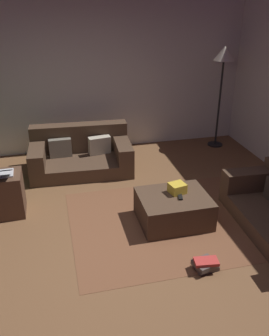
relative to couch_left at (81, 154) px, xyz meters
name	(u,v)px	position (x,y,z in m)	size (l,w,h in m)	color
ground_plane	(105,252)	(0.02, -2.25, -0.26)	(6.40, 6.40, 0.00)	brown
rear_partition	(73,79)	(0.02, 0.89, 1.04)	(6.40, 0.12, 2.60)	beige
couch_left	(81,154)	(0.00, 0.00, 0.00)	(1.64, 1.01, 0.69)	#473323
ottoman	(173,209)	(0.97, -1.84, -0.08)	(0.87, 0.71, 0.37)	#473323
gift_box	(177,188)	(1.04, -1.76, 0.17)	(0.19, 0.17, 0.13)	gold
tv_remote	(180,196)	(1.04, -1.88, 0.12)	(0.05, 0.16, 0.02)	black
side_table	(3,194)	(-1.13, -1.14, 0.03)	(0.52, 0.44, 0.57)	#4C3323
book_stack	(205,264)	(1.01, -2.78, -0.19)	(0.28, 0.25, 0.14)	#4C423D
corner_lamp	(224,62)	(2.61, 0.42, 1.30)	(0.36, 0.36, 1.82)	black
area_rug	(173,221)	(0.97, -1.84, -0.26)	(2.60, 2.00, 0.01)	brown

